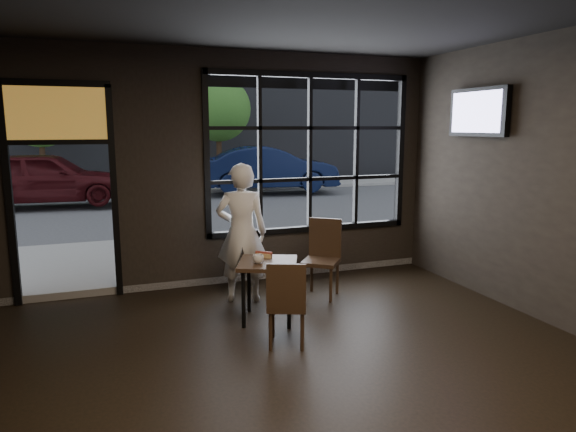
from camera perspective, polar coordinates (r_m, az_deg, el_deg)
name	(u,v)px	position (r m, az deg, el deg)	size (l,w,h in m)	color
floor	(335,408)	(4.34, 5.20, -20.52)	(6.00, 7.00, 0.02)	black
window_frame	(310,154)	(7.45, 2.42, 6.93)	(3.06, 0.12, 2.28)	black
stained_transom	(57,113)	(6.90, -24.29, 10.41)	(1.20, 0.06, 0.70)	orange
street_asphalt	(137,170)	(27.52, -16.44, 4.92)	(60.00, 41.00, 0.04)	#545456
building_across	(130,12)	(26.96, -17.13, 20.87)	(28.00, 12.00, 15.00)	#5B5956
cafe_table	(268,291)	(5.89, -2.23, -8.28)	(0.64, 0.64, 0.69)	black
chair_near	(287,302)	(5.22, -0.11, -9.56)	(0.39, 0.39, 0.89)	black
chair_window	(321,259)	(6.64, 3.70, -4.80)	(0.43, 0.43, 1.00)	black
man	(242,233)	(6.45, -5.17, -1.87)	(0.64, 0.42, 1.75)	silver
hotdog	(264,255)	(5.97, -2.70, -4.33)	(0.20, 0.08, 0.06)	tan
cup	(258,259)	(5.71, -3.34, -4.80)	(0.12, 0.12, 0.10)	silver
tv	(479,112)	(7.09, 20.41, 10.77)	(0.12, 1.04, 0.61)	black
navy_car	(269,169)	(16.76, -2.11, 5.26)	(1.54, 4.42, 1.46)	black
maroon_car	(47,178)	(15.29, -25.25, 3.85)	(1.70, 4.23, 1.44)	#360A0D
tree_left	(39,115)	(18.72, -25.91, 10.10)	(2.13, 2.13, 3.64)	#332114
tree_right	(218,109)	(18.91, -7.77, 11.68)	(2.33, 2.33, 3.97)	#332114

